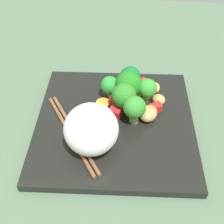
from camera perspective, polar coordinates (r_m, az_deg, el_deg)
The scene contains 22 objects.
ground_plane at distance 55.23cm, azimuth 0.56°, elevation -3.47°, with size 110.00×110.00×2.00cm, color #4D694F.
square_plate at distance 53.93cm, azimuth 0.57°, elevation -2.23°, with size 28.45×28.45×1.50cm, color black.
rice_mound at distance 46.59cm, azimuth -4.08°, elevation -3.36°, with size 8.80×8.89×8.19cm, color white.
broccoli_floret_0 at distance 56.29cm, azimuth -0.43°, elevation 5.17°, with size 3.49×3.49×4.74cm.
broccoli_floret_1 at distance 55.12cm, azimuth 3.23°, elevation 5.35°, with size 5.09×5.09×6.44cm.
broccoli_floret_2 at distance 53.01cm, azimuth 2.34°, elevation 3.12°, with size 4.50×4.50×5.94cm.
broccoli_floret_3 at distance 55.15cm, azimuth 6.86°, elevation 4.40°, with size 3.57×3.57×5.53cm.
broccoli_floret_4 at distance 57.20cm, azimuth 3.53°, elevation 6.78°, with size 3.96×3.96×5.85cm.
broccoli_floret_5 at distance 50.59cm, azimuth 4.36°, elevation 0.50°, with size 4.01×4.01×5.86cm.
carrot_slice_0 at distance 59.38cm, azimuth 1.22°, elevation 4.35°, with size 2.64×2.64×0.40cm, color orange.
carrot_slice_1 at distance 58.77cm, azimuth 5.27°, elevation 3.82°, with size 3.09×3.09×0.69cm, color orange.
carrot_slice_2 at distance 56.41cm, azimuth -1.77°, elevation 1.73°, with size 2.73×2.73×0.42cm, color orange.
carrot_slice_3 at distance 61.01cm, azimuth 2.93°, elevation 5.61°, with size 2.25×2.25×0.43cm, color orange.
pepper_chunk_0 at distance 53.80cm, azimuth 0.45°, elevation 0.04°, with size 2.23×1.90×1.67cm, color red.
pepper_chunk_1 at distance 55.36cm, azimuth 8.54°, elevation 0.86°, with size 2.03×1.55×1.47cm, color red.
pepper_chunk_2 at distance 60.37cm, azimuth 6.30°, elevation 5.47°, with size 2.26×1.95×1.41cm, color red.
pepper_chunk_3 at distance 56.41cm, azimuth 1.29°, elevation 2.40°, with size 2.64×2.81×1.38cm, color red.
chicken_piece_0 at distance 56.93cm, azimuth 9.09°, elevation 2.43°, with size 2.67×2.42×1.69cm, color tan.
chicken_piece_1 at distance 53.64cm, azimuth 4.89°, elevation 0.58°, with size 3.68×2.93×2.88cm, color tan.
chicken_piece_2 at distance 59.26cm, azimuth 8.38°, elevation 4.66°, with size 2.63×1.93×1.91cm, color tan.
chicken_piece_3 at distance 53.41cm, azimuth 7.08°, elevation -0.26°, with size 3.98×3.16×2.38cm, color tan.
chopstick_pair at distance 51.46cm, azimuth -7.78°, elevation -4.03°, with size 17.52×12.28×0.63cm.
Camera 1 is at (36.62, 2.96, 40.23)cm, focal length 46.97 mm.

